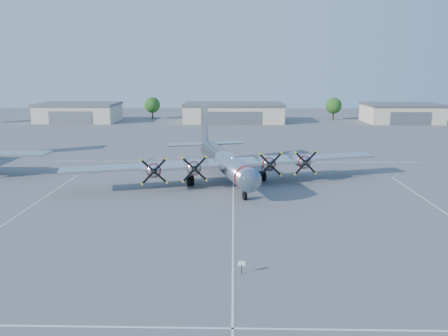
{
  "coord_description": "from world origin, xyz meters",
  "views": [
    {
      "loc": [
        -0.0,
        -44.33,
        14.37
      ],
      "look_at": [
        -1.1,
        5.89,
        3.2
      ],
      "focal_mm": 35.0,
      "sensor_mm": 36.0,
      "label": 1
    }
  ],
  "objects_px": {
    "hangar_west": "(79,112)",
    "tree_west": "(152,105)",
    "hangar_center": "(234,113)",
    "info_placard": "(242,265)",
    "main_bomber_b29": "(223,180)",
    "tree_east": "(334,106)",
    "hangar_east": "(401,113)"
  },
  "relations": [
    {
      "from": "tree_west",
      "to": "info_placard",
      "type": "xyz_separation_m",
      "value": [
        25.63,
        -105.11,
        -3.52
      ]
    },
    {
      "from": "tree_west",
      "to": "info_placard",
      "type": "distance_m",
      "value": 108.25
    },
    {
      "from": "hangar_center",
      "to": "tree_east",
      "type": "height_order",
      "value": "tree_east"
    },
    {
      "from": "tree_east",
      "to": "main_bomber_b29",
      "type": "distance_m",
      "value": 81.52
    },
    {
      "from": "hangar_east",
      "to": "tree_east",
      "type": "distance_m",
      "value": 19.04
    },
    {
      "from": "tree_west",
      "to": "hangar_center",
      "type": "bearing_deg",
      "value": -17.82
    },
    {
      "from": "hangar_west",
      "to": "tree_west",
      "type": "bearing_deg",
      "value": 21.89
    },
    {
      "from": "tree_east",
      "to": "main_bomber_b29",
      "type": "height_order",
      "value": "tree_east"
    },
    {
      "from": "hangar_west",
      "to": "hangar_center",
      "type": "height_order",
      "value": "same"
    },
    {
      "from": "hangar_center",
      "to": "tree_west",
      "type": "xyz_separation_m",
      "value": [
        -25.0,
        8.04,
        1.51
      ]
    },
    {
      "from": "hangar_center",
      "to": "info_placard",
      "type": "xyz_separation_m",
      "value": [
        0.63,
        -97.07,
        -2.01
      ]
    },
    {
      "from": "hangar_east",
      "to": "info_placard",
      "type": "height_order",
      "value": "hangar_east"
    },
    {
      "from": "hangar_center",
      "to": "info_placard",
      "type": "height_order",
      "value": "hangar_center"
    },
    {
      "from": "tree_west",
      "to": "tree_east",
      "type": "bearing_deg",
      "value": -2.08
    },
    {
      "from": "hangar_east",
      "to": "main_bomber_b29",
      "type": "xyz_separation_m",
      "value": [
        -49.33,
        -69.1,
        -2.71
      ]
    },
    {
      "from": "tree_east",
      "to": "hangar_east",
      "type": "bearing_deg",
      "value": -18.54
    },
    {
      "from": "hangar_east",
      "to": "tree_east",
      "type": "bearing_deg",
      "value": 161.46
    },
    {
      "from": "hangar_west",
      "to": "hangar_center",
      "type": "relative_size",
      "value": 0.79
    },
    {
      "from": "info_placard",
      "to": "hangar_center",
      "type": "bearing_deg",
      "value": 93.08
    },
    {
      "from": "hangar_east",
      "to": "main_bomber_b29",
      "type": "distance_m",
      "value": 84.94
    },
    {
      "from": "hangar_west",
      "to": "info_placard",
      "type": "height_order",
      "value": "hangar_west"
    },
    {
      "from": "info_placard",
      "to": "tree_east",
      "type": "bearing_deg",
      "value": 76.8
    },
    {
      "from": "hangar_center",
      "to": "hangar_east",
      "type": "bearing_deg",
      "value": 0.0
    },
    {
      "from": "hangar_west",
      "to": "tree_east",
      "type": "distance_m",
      "value": 75.26
    },
    {
      "from": "hangar_east",
      "to": "info_placard",
      "type": "distance_m",
      "value": 108.03
    },
    {
      "from": "hangar_west",
      "to": "main_bomber_b29",
      "type": "bearing_deg",
      "value": -57.71
    },
    {
      "from": "tree_east",
      "to": "info_placard",
      "type": "relative_size",
      "value": 6.64
    },
    {
      "from": "hangar_west",
      "to": "hangar_east",
      "type": "relative_size",
      "value": 1.1
    },
    {
      "from": "hangar_center",
      "to": "hangar_east",
      "type": "distance_m",
      "value": 48.0
    },
    {
      "from": "hangar_center",
      "to": "hangar_west",
      "type": "bearing_deg",
      "value": 180.0
    },
    {
      "from": "tree_east",
      "to": "hangar_west",
      "type": "bearing_deg",
      "value": -175.4
    },
    {
      "from": "hangar_center",
      "to": "info_placard",
      "type": "distance_m",
      "value": 97.09
    }
  ]
}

